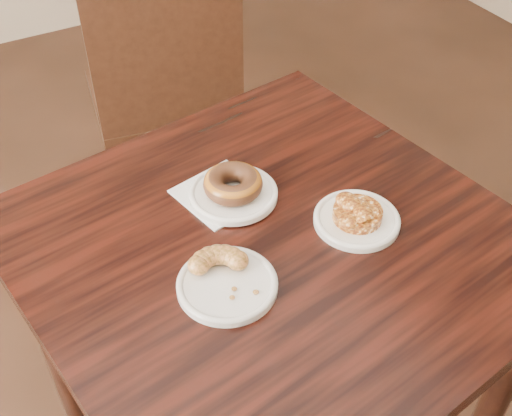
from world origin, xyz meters
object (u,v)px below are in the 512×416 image
chair_far (161,96)px  apple_fritter (358,212)px  cafe_table (269,359)px  cruller_fragment (227,276)px  glazed_donut (233,184)px

chair_far → apple_fritter: (-0.01, -1.03, 0.33)m
chair_far → apple_fritter: bearing=99.9°
chair_far → apple_fritter: size_ratio=7.07×
cafe_table → apple_fritter: bearing=-22.3°
cafe_table → cruller_fragment: (-0.12, -0.06, 0.40)m
cafe_table → glazed_donut: size_ratio=7.40×
cafe_table → cruller_fragment: 0.43m
chair_far → glazed_donut: chair_far is taller
cruller_fragment → chair_far: bearing=74.5°
glazed_donut → apple_fritter: 0.24m
glazed_donut → cruller_fragment: bearing=-120.1°
cruller_fragment → glazed_donut: bearing=59.9°
cafe_table → cruller_fragment: cruller_fragment is taller
cafe_table → glazed_donut: 0.43m
apple_fritter → cruller_fragment: bearing=-175.2°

